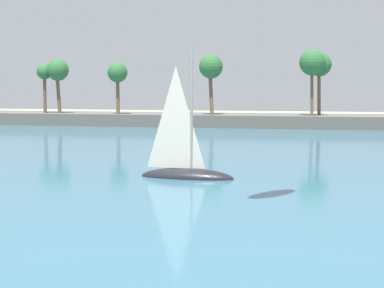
% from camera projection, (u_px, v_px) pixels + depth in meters
% --- Properties ---
extents(sea, '(220.00, 112.25, 0.06)m').
position_uv_depth(sea, '(277.00, 138.00, 68.29)').
color(sea, '#386B84').
rests_on(sea, ground).
extents(palm_headland, '(93.55, 6.24, 11.41)m').
position_uv_depth(palm_headland, '(291.00, 108.00, 83.44)').
color(palm_headland, '#605B54').
rests_on(palm_headland, ground).
extents(sailboat_near_shore, '(6.46, 2.35, 9.19)m').
position_uv_depth(sailboat_near_shore, '(185.00, 165.00, 39.86)').
color(sailboat_near_shore, black).
rests_on(sailboat_near_shore, sea).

